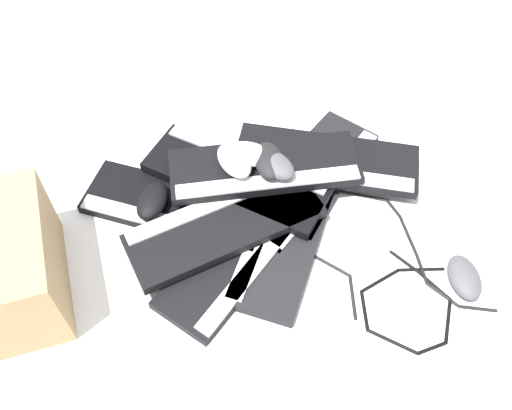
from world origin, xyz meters
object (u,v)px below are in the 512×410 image
at_px(mouse_4, 274,164).
at_px(keyboard_8, 265,168).
at_px(keyboard_6, 236,177).
at_px(mouse_2, 249,154).
at_px(keyboard_4, 242,183).
at_px(mouse_1, 464,277).
at_px(keyboard_1, 241,250).
at_px(keyboard_7, 224,225).
at_px(mouse_0, 153,201).
at_px(mouse_3, 234,161).
at_px(keyboard_0, 177,208).
at_px(keyboard_3, 308,179).
at_px(keyboard_5, 326,160).
at_px(mouse_5, 269,161).
at_px(keyboard_2, 286,231).

bearing_deg(mouse_4, keyboard_8, -177.97).
xyz_separation_m(keyboard_6, mouse_2, (-0.03, -0.02, 0.07)).
distance_m(keyboard_4, mouse_1, 0.55).
relative_size(keyboard_1, mouse_2, 4.16).
relative_size(keyboard_6, mouse_2, 4.22).
height_order(keyboard_6, keyboard_7, same).
height_order(mouse_0, mouse_3, mouse_3).
bearing_deg(mouse_1, keyboard_1, -105.76).
distance_m(keyboard_1, mouse_1, 0.48).
xyz_separation_m(keyboard_0, mouse_1, (-0.65, 0.12, 0.01)).
relative_size(keyboard_8, mouse_4, 4.21).
xyz_separation_m(keyboard_6, mouse_0, (0.18, 0.09, 0.01)).
bearing_deg(mouse_2, mouse_4, 168.40).
xyz_separation_m(keyboard_3, keyboard_8, (0.10, 0.03, 0.06)).
distance_m(keyboard_4, keyboard_7, 0.15).
xyz_separation_m(keyboard_4, mouse_3, (0.01, 0.01, 0.10)).
distance_m(keyboard_1, keyboard_7, 0.07).
xyz_separation_m(keyboard_1, mouse_3, (0.03, -0.18, 0.10)).
bearing_deg(mouse_0, keyboard_3, -61.92).
height_order(keyboard_4, keyboard_5, keyboard_5).
bearing_deg(keyboard_6, keyboard_1, 100.17).
xyz_separation_m(keyboard_8, mouse_2, (0.04, -0.01, 0.04)).
relative_size(keyboard_1, mouse_4, 4.16).
height_order(keyboard_4, mouse_2, mouse_2).
xyz_separation_m(mouse_2, mouse_3, (0.03, 0.02, 0.00)).
height_order(keyboard_5, mouse_2, mouse_2).
bearing_deg(mouse_1, keyboard_6, -124.63).
xyz_separation_m(mouse_0, mouse_5, (-0.26, -0.09, 0.06)).
bearing_deg(mouse_5, mouse_3, -98.77).
relative_size(keyboard_0, mouse_5, 4.19).
bearing_deg(mouse_4, mouse_5, -175.72).
distance_m(mouse_3, mouse_4, 0.09).
bearing_deg(mouse_5, mouse_2, -123.04).
height_order(keyboard_2, mouse_4, mouse_4).
distance_m(keyboard_0, mouse_2, 0.21).
height_order(keyboard_1, keyboard_4, same).
bearing_deg(mouse_0, mouse_2, -54.43).
bearing_deg(mouse_4, keyboard_5, 73.54).
height_order(keyboard_6, mouse_3, mouse_3).
distance_m(keyboard_1, mouse_0, 0.23).
distance_m(keyboard_0, keyboard_6, 0.16).
height_order(mouse_2, mouse_4, same).
height_order(keyboard_2, mouse_1, mouse_1).
xyz_separation_m(mouse_0, mouse_2, (-0.21, -0.11, 0.06)).
relative_size(mouse_0, mouse_4, 1.00).
height_order(keyboard_0, keyboard_4, same).
distance_m(keyboard_1, keyboard_8, 0.20).
distance_m(mouse_1, mouse_2, 0.54).
distance_m(keyboard_3, mouse_5, 0.14).
bearing_deg(mouse_3, mouse_5, 59.49).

